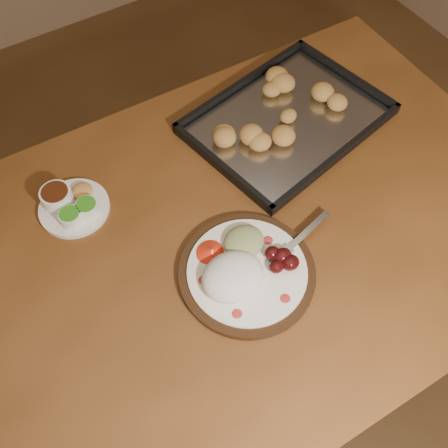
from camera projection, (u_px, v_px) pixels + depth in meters
ground at (195, 404)px, 1.60m from camera, size 4.00×4.00×0.00m
dining_table at (210, 267)px, 1.13m from camera, size 1.52×0.94×0.75m
dinner_plate at (243, 270)px, 0.99m from camera, size 0.36×0.28×0.06m
condiment_saucer at (71, 205)px, 1.08m from camera, size 0.15×0.15×0.05m
baking_tray at (287, 119)px, 1.21m from camera, size 0.51×0.41×0.05m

